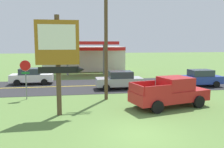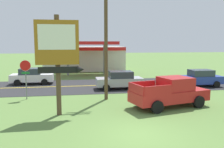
# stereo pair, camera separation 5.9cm
# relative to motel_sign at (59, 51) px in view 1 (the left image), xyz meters

# --- Properties ---
(ground_plane) EXTENTS (180.00, 180.00, 0.00)m
(ground_plane) POSITION_rel_motel_sign_xyz_m (3.78, -3.59, -3.74)
(ground_plane) COLOR #5B7F3D
(road_asphalt) EXTENTS (140.00, 8.00, 0.02)m
(road_asphalt) POSITION_rel_motel_sign_xyz_m (3.78, 9.41, -3.73)
(road_asphalt) COLOR #2B2B2D
(road_asphalt) RESTS_ON ground
(road_centre_line) EXTENTS (126.00, 0.20, 0.01)m
(road_centre_line) POSITION_rel_motel_sign_xyz_m (3.78, 9.41, -3.71)
(road_centre_line) COLOR gold
(road_centre_line) RESTS_ON road_asphalt
(motel_sign) EXTENTS (2.72, 0.54, 5.79)m
(motel_sign) POSITION_rel_motel_sign_xyz_m (0.00, 0.00, 0.00)
(motel_sign) COLOR brown
(motel_sign) RESTS_ON ground
(stop_sign) EXTENTS (0.80, 0.08, 2.95)m
(stop_sign) POSITION_rel_motel_sign_xyz_m (-2.71, 4.51, -1.71)
(stop_sign) COLOR slate
(stop_sign) RESTS_ON ground
(utility_pole) EXTENTS (1.70, 0.26, 9.05)m
(utility_pole) POSITION_rel_motel_sign_xyz_m (3.20, 3.59, 1.06)
(utility_pole) COLOR brown
(utility_pole) RESTS_ON ground
(gas_station) EXTENTS (12.00, 11.50, 4.40)m
(gas_station) POSITION_rel_motel_sign_xyz_m (2.46, 23.40, -1.79)
(gas_station) COLOR beige
(gas_station) RESTS_ON ground
(pickup_red_parked_on_lawn) EXTENTS (5.52, 3.18, 1.96)m
(pickup_red_parked_on_lawn) POSITION_rel_motel_sign_xyz_m (7.11, 0.83, -2.77)
(pickup_red_parked_on_lawn) COLOR red
(pickup_red_parked_on_lawn) RESTS_ON ground
(car_white_near_lane) EXTENTS (4.20, 2.00, 1.64)m
(car_white_near_lane) POSITION_rel_motel_sign_xyz_m (-3.44, 11.41, -2.91)
(car_white_near_lane) COLOR silver
(car_white_near_lane) RESTS_ON ground
(car_blue_mid_lane) EXTENTS (4.20, 2.00, 1.64)m
(car_blue_mid_lane) POSITION_rel_motel_sign_xyz_m (12.87, 7.41, -2.91)
(car_blue_mid_lane) COLOR #233893
(car_blue_mid_lane) RESTS_ON ground
(car_silver_far_lane) EXTENTS (4.20, 2.00, 1.64)m
(car_silver_far_lane) POSITION_rel_motel_sign_xyz_m (4.96, 7.41, -2.91)
(car_silver_far_lane) COLOR #A8AAAF
(car_silver_far_lane) RESTS_ON ground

